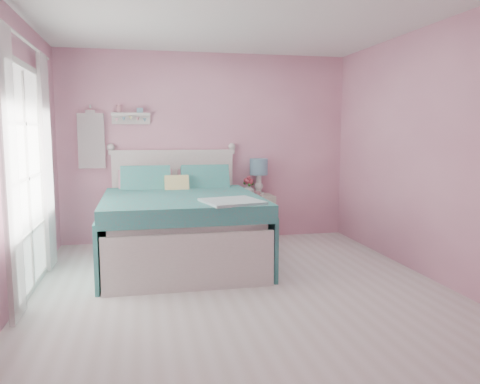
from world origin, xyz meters
name	(u,v)px	position (x,y,z in m)	size (l,w,h in m)	color
floor	(241,289)	(0.00, 0.00, 0.00)	(4.50, 4.50, 0.00)	beige
room_shell	(241,125)	(0.00, 0.00, 1.58)	(4.50, 4.50, 4.50)	#C07A93
bed	(180,226)	(-0.48, 1.15, 0.42)	(1.74, 2.20, 1.27)	silver
nightstand	(257,217)	(0.66, 2.01, 0.32)	(0.45, 0.44, 0.64)	beige
table_lamp	(259,169)	(0.71, 2.10, 0.99)	(0.25, 0.25, 0.50)	white
vase	(249,189)	(0.55, 2.04, 0.72)	(0.16, 0.16, 0.16)	silver
teacup	(257,194)	(0.63, 1.87, 0.68)	(0.09, 0.09, 0.07)	#BC7E88
roses	(249,181)	(0.54, 2.03, 0.84)	(0.14, 0.11, 0.12)	#C24256
wall_shelf	(131,116)	(-1.04, 2.19, 1.73)	(0.50, 0.15, 0.25)	silver
hanging_dress	(91,141)	(-1.55, 2.18, 1.40)	(0.34, 0.03, 0.72)	white
french_door	(27,179)	(-1.97, 0.40, 1.07)	(0.04, 1.32, 2.16)	silver
curtain_near	(10,175)	(-1.92, -0.34, 1.18)	(0.04, 0.40, 2.32)	white
curtain_far	(47,163)	(-1.92, 1.14, 1.18)	(0.04, 0.40, 2.32)	white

